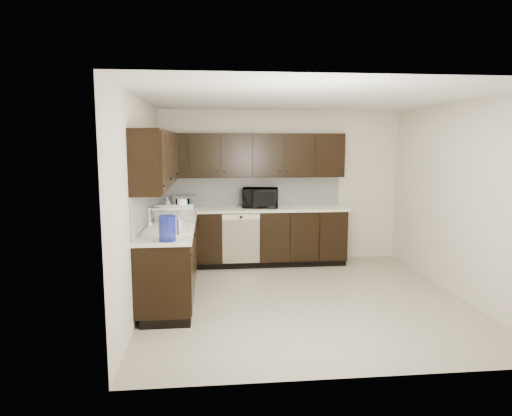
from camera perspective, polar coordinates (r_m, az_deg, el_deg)
The scene contains 20 objects.
floor at distance 5.97m, azimuth 5.97°, elevation -11.18°, with size 4.00×4.00×0.00m, color #A19A85.
ceiling at distance 5.66m, azimuth 6.35°, elevation 13.47°, with size 4.00×4.00×0.00m, color white.
wall_back at distance 7.63m, azimuth 3.04°, elevation 2.72°, with size 4.00×0.02×2.50m, color beige.
wall_left at distance 5.62m, azimuth -14.24°, elevation 0.52°, with size 0.02×4.00×2.50m, color beige.
wall_right at distance 6.40m, azimuth 23.96°, elevation 0.98°, with size 0.02×4.00×2.50m, color beige.
wall_front at distance 3.77m, azimuth 12.47°, elevation -3.07°, with size 4.00×0.02×2.50m, color beige.
lower_cabinets at distance 6.80m, azimuth -4.28°, elevation -5.11°, with size 3.00×2.80×0.90m.
countertop at distance 6.70m, azimuth -4.35°, elevation -0.90°, with size 3.03×2.83×0.04m.
backsplash at distance 6.87m, azimuth -6.17°, elevation 1.49°, with size 3.00×2.80×0.48m.
upper_cabinets at distance 6.71m, azimuth -5.26°, elevation 6.40°, with size 3.00×2.80×0.70m.
dishwasher at distance 7.08m, azimuth -1.88°, elevation -3.46°, with size 0.58×0.04×0.78m.
sink at distance 5.62m, azimuth -10.91°, elevation -3.17°, with size 0.54×0.82×0.42m.
microwave at distance 7.32m, azimuth 0.54°, elevation 1.29°, with size 0.56×0.38×0.31m, color black.
soap_bottle_a at distance 5.51m, azimuth -9.67°, elevation -1.78°, with size 0.08×0.08×0.18m, color gray.
soap_bottle_b at distance 6.81m, azimuth -10.99°, elevation 0.32°, with size 0.09×0.09×0.24m, color gray.
toaster_oven at distance 7.25m, azimuth -8.86°, elevation 0.73°, with size 0.34×0.25×0.21m, color #ACABAE.
storage_bin at distance 6.08m, azimuth -10.22°, elevation -0.82°, with size 0.49×0.37×0.19m, color silver.
blue_pitcher at distance 4.91m, azimuth -11.03°, elevation -2.52°, with size 0.18×0.18×0.27m, color navy.
teal_tumbler at distance 6.93m, azimuth -8.88°, elevation 0.25°, with size 0.08×0.08×0.18m, color #0C8778.
paper_towel_roll at distance 6.27m, azimuth -9.22°, elevation -0.15°, with size 0.12×0.12×0.27m, color white.
Camera 1 is at (-1.18, -5.51, 1.97)m, focal length 32.00 mm.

